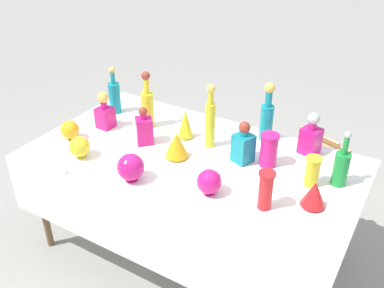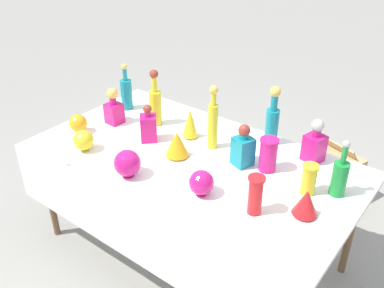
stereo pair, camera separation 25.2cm
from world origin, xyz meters
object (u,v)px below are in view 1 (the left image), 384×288
at_px(square_decanter_0, 105,113).
at_px(round_bowl_2, 131,167).
at_px(tall_bottle_2, 210,120).
at_px(tall_bottle_3, 341,166).
at_px(tall_bottle_0, 115,96).
at_px(tall_bottle_1, 147,105).
at_px(tall_bottle_4, 267,115).
at_px(fluted_vase_1, 314,194).
at_px(slender_vase_2, 266,189).
at_px(square_decanter_3, 311,136).
at_px(round_bowl_0, 80,147).
at_px(slender_vase_0, 312,170).
at_px(square_decanter_1, 144,129).
at_px(cardboard_box_behind_right, 199,148).
at_px(cardboard_box_behind_left, 312,168).
at_px(slender_vase_1, 269,149).
at_px(fluted_vase_2, 177,145).
at_px(round_bowl_3, 209,182).
at_px(round_bowl_1, 70,130).
at_px(fluted_vase_0, 185,123).
at_px(square_decanter_2, 243,145).

relative_size(square_decanter_0, round_bowl_2, 1.60).
bearing_deg(tall_bottle_2, tall_bottle_3, 0.53).
distance_m(tall_bottle_0, tall_bottle_1, 0.34).
xyz_separation_m(tall_bottle_4, fluted_vase_1, (0.48, -0.53, -0.09)).
bearing_deg(tall_bottle_3, slender_vase_2, -124.11).
bearing_deg(tall_bottle_1, tall_bottle_2, -2.30).
relative_size(square_decanter_3, round_bowl_0, 2.01).
bearing_deg(slender_vase_2, slender_vase_0, 65.64).
relative_size(square_decanter_1, cardboard_box_behind_right, 0.52).
bearing_deg(square_decanter_0, cardboard_box_behind_left, 43.65).
bearing_deg(round_bowl_2, square_decanter_0, 142.69).
height_order(tall_bottle_1, square_decanter_3, tall_bottle_1).
distance_m(round_bowl_2, cardboard_box_behind_left, 1.77).
height_order(square_decanter_0, slender_vase_0, square_decanter_0).
bearing_deg(fluted_vase_1, cardboard_box_behind_left, 103.73).
bearing_deg(slender_vase_1, tall_bottle_4, 115.15).
distance_m(fluted_vase_2, round_bowl_0, 0.58).
bearing_deg(slender_vase_1, cardboard_box_behind_left, 87.47).
xyz_separation_m(tall_bottle_2, round_bowl_3, (0.23, -0.43, -0.11)).
distance_m(square_decanter_3, round_bowl_2, 1.09).
bearing_deg(tall_bottle_4, square_decanter_1, -145.05).
relative_size(slender_vase_0, round_bowl_3, 1.22).
distance_m(square_decanter_0, square_decanter_1, 0.35).
xyz_separation_m(tall_bottle_0, square_decanter_1, (0.44, -0.25, -0.03)).
xyz_separation_m(tall_bottle_0, tall_bottle_3, (1.62, -0.07, -0.02)).
height_order(tall_bottle_0, tall_bottle_4, tall_bottle_4).
xyz_separation_m(round_bowl_1, cardboard_box_behind_right, (0.26, 1.22, -0.69)).
xyz_separation_m(tall_bottle_3, square_decanter_1, (-1.17, -0.18, -0.01)).
distance_m(tall_bottle_4, fluted_vase_0, 0.52).
bearing_deg(round_bowl_1, cardboard_box_behind_left, 47.24).
bearing_deg(square_decanter_1, cardboard_box_behind_left, 54.59).
bearing_deg(tall_bottle_0, tall_bottle_4, 10.35).
bearing_deg(round_bowl_0, slender_vase_1, 26.43).
bearing_deg(tall_bottle_4, cardboard_box_behind_left, 75.80).
height_order(tall_bottle_3, cardboard_box_behind_left, tall_bottle_3).
height_order(slender_vase_2, round_bowl_0, slender_vase_2).
height_order(tall_bottle_0, square_decanter_2, tall_bottle_0).
relative_size(tall_bottle_1, tall_bottle_2, 0.95).
height_order(round_bowl_1, cardboard_box_behind_left, round_bowl_1).
bearing_deg(fluted_vase_1, slender_vase_1, 144.81).
height_order(tall_bottle_3, slender_vase_0, tall_bottle_3).
xyz_separation_m(fluted_vase_1, round_bowl_2, (-0.93, -0.29, 0.01)).
height_order(square_decanter_3, slender_vase_1, square_decanter_3).
height_order(slender_vase_0, cardboard_box_behind_left, slender_vase_0).
relative_size(tall_bottle_1, tall_bottle_3, 1.21).
bearing_deg(fluted_vase_2, slender_vase_2, -15.41).
relative_size(tall_bottle_2, fluted_vase_1, 2.83).
xyz_separation_m(round_bowl_1, round_bowl_2, (0.62, -0.16, 0.02)).
xyz_separation_m(square_decanter_0, fluted_vase_2, (0.62, -0.07, -0.02)).
xyz_separation_m(square_decanter_1, cardboard_box_behind_right, (-0.18, 1.01, -0.73)).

